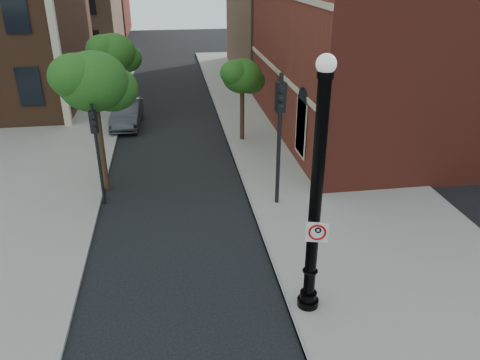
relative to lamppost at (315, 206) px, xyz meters
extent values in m
plane|color=black|center=(-2.58, 0.71, -3.30)|extent=(120.00, 120.00, 0.00)
cube|color=gray|center=(3.42, 10.71, -3.24)|extent=(8.00, 60.00, 0.12)
cube|color=gray|center=(-11.58, 18.71, -3.24)|extent=(10.00, 50.00, 0.12)
cube|color=gray|center=(-0.53, 10.71, -3.23)|extent=(0.10, 60.00, 0.14)
cube|color=maroon|center=(13.42, 14.71, 2.70)|extent=(22.00, 16.00, 12.00)
cube|color=black|center=(2.38, 9.71, -1.30)|extent=(0.08, 1.40, 2.40)
cube|color=beige|center=(2.39, 14.71, 0.20)|extent=(0.06, 16.00, 0.25)
cube|color=beige|center=(-9.58, 17.71, 3.70)|extent=(0.40, 0.40, 14.00)
cylinder|color=black|center=(0.00, 0.00, -3.14)|extent=(0.60, 0.60, 0.32)
cylinder|color=black|center=(0.00, 0.00, -2.87)|extent=(0.48, 0.48, 0.27)
cylinder|color=black|center=(0.00, 0.00, 0.15)|extent=(0.32, 0.32, 6.26)
torus|color=black|center=(0.00, 0.00, -2.01)|extent=(0.43, 0.43, 0.06)
cylinder|color=black|center=(0.00, 0.00, 3.37)|extent=(0.39, 0.39, 0.16)
sphere|color=silver|center=(0.00, 0.00, 3.61)|extent=(0.48, 0.48, 0.48)
cube|color=white|center=(0.04, -0.18, -0.67)|extent=(0.58, 0.16, 0.59)
cube|color=black|center=(0.04, -0.18, -0.40)|extent=(0.57, 0.14, 0.05)
cube|color=black|center=(0.04, -0.18, -0.94)|extent=(0.57, 0.14, 0.05)
cube|color=black|center=(-0.22, -0.11, -0.67)|extent=(0.05, 0.02, 0.59)
cube|color=black|center=(0.31, -0.24, -0.67)|extent=(0.05, 0.02, 0.59)
torus|color=#BF0707|center=(0.04, -0.18, -0.67)|extent=(0.47, 0.17, 0.47)
cube|color=#BF0707|center=(0.04, -0.18, -0.67)|extent=(0.33, 0.09, 0.33)
cube|color=black|center=(-0.01, -0.16, -0.67)|extent=(0.05, 0.02, 0.27)
torus|color=black|center=(0.07, -0.18, -0.60)|extent=(0.19, 0.10, 0.18)
cylinder|color=black|center=(0.04, -0.18, -0.40)|extent=(0.03, 0.03, 0.03)
imported|color=#2D2D32|center=(-6.14, 17.48, -2.56)|extent=(1.74, 4.58, 1.49)
cylinder|color=black|center=(-6.42, 7.42, -1.21)|extent=(0.12, 0.12, 4.17)
cube|color=black|center=(-6.42, 7.42, 0.18)|extent=(0.29, 0.28, 0.87)
sphere|color=#E50505|center=(-6.40, 7.28, 0.48)|extent=(0.16, 0.16, 0.16)
sphere|color=#FF8C00|center=(-6.40, 7.28, 0.22)|extent=(0.16, 0.16, 0.16)
sphere|color=#00E519|center=(-6.40, 7.28, -0.04)|extent=(0.16, 0.16, 0.16)
cylinder|color=black|center=(0.51, 6.26, -0.63)|extent=(0.16, 0.16, 5.35)
cube|color=black|center=(0.51, 6.26, 1.16)|extent=(0.38, 0.36, 1.11)
sphere|color=#E50505|center=(0.48, 6.09, 1.55)|extent=(0.20, 0.20, 0.20)
sphere|color=#FF8C00|center=(0.48, 6.09, 1.21)|extent=(0.20, 0.20, 0.20)
sphere|color=#00E519|center=(0.48, 6.09, 0.88)|extent=(0.20, 0.20, 0.20)
cylinder|color=#999999|center=(2.22, 6.52, -0.46)|extent=(0.11, 0.11, 5.68)
cylinder|color=#331E14|center=(-6.46, 8.71, -1.10)|extent=(0.24, 0.24, 4.40)
ellipsoid|color=#184612|center=(-6.46, 8.71, 1.42)|extent=(2.77, 2.77, 2.35)
ellipsoid|color=#184612|center=(-5.83, 9.21, 0.98)|extent=(2.14, 2.14, 1.82)
ellipsoid|color=#184612|center=(-7.02, 8.33, 1.73)|extent=(2.01, 2.01, 1.71)
cylinder|color=#331E14|center=(-6.52, 17.53, -1.30)|extent=(0.24, 0.24, 4.01)
ellipsoid|color=#184612|center=(-6.52, 17.53, 0.99)|extent=(2.52, 2.52, 2.14)
ellipsoid|color=#184612|center=(-5.95, 17.99, 0.59)|extent=(1.95, 1.95, 1.65)
ellipsoid|color=#184612|center=(-7.04, 17.19, 1.28)|extent=(1.83, 1.83, 1.56)
cylinder|color=#331E14|center=(0.27, 13.84, -1.64)|extent=(0.24, 0.24, 3.33)
ellipsoid|color=#184612|center=(0.27, 13.84, 0.27)|extent=(2.09, 2.09, 1.78)
ellipsoid|color=#184612|center=(0.74, 14.22, -0.07)|extent=(1.62, 1.62, 1.37)
ellipsoid|color=#184612|center=(-0.16, 13.55, 0.50)|extent=(1.52, 1.52, 1.29)
camera|label=1|loc=(-3.48, -10.12, 5.70)|focal=35.00mm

